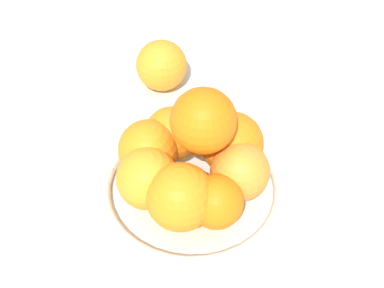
{
  "coord_description": "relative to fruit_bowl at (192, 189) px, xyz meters",
  "views": [
    {
      "loc": [
        0.1,
        -0.42,
        0.56
      ],
      "look_at": [
        0.0,
        0.0,
        0.1
      ],
      "focal_mm": 50.0,
      "sensor_mm": 36.0,
      "label": 1
    }
  ],
  "objects": [
    {
      "name": "fruit_bowl",
      "position": [
        0.0,
        0.0,
        0.0
      ],
      "size": [
        0.24,
        0.24,
        0.03
      ],
      "color": "silver",
      "rests_on": "ground_plane"
    },
    {
      "name": "orange_pile",
      "position": [
        0.0,
        0.0,
        0.06
      ],
      "size": [
        0.19,
        0.2,
        0.14
      ],
      "color": "orange",
      "rests_on": "fruit_bowl"
    },
    {
      "name": "stray_orange",
      "position": [
        -0.1,
        0.21,
        0.02
      ],
      "size": [
        0.08,
        0.08,
        0.08
      ],
      "primitive_type": "sphere",
      "color": "orange",
      "rests_on": "ground_plane"
    },
    {
      "name": "ground_plane",
      "position": [
        0.0,
        0.0,
        -0.02
      ],
      "size": [
        4.0,
        4.0,
        0.0
      ],
      "primitive_type": "plane",
      "color": "beige"
    }
  ]
}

